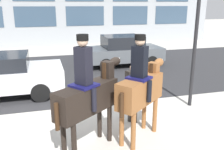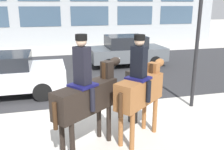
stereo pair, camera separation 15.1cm
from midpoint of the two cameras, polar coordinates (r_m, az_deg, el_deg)
The scene contains 8 objects.
ground_plane at distance 7.69m, azimuth -2.70°, elevation -8.27°, with size 80.00×80.00×0.00m, color beige.
road_surface at distance 12.13m, azimuth -7.12°, elevation 0.76°, with size 25.31×8.50×0.01m.
mounted_horse_lead at distance 5.36m, azimuth -4.90°, elevation -4.38°, with size 1.75×1.43×2.58m.
mounted_horse_companion at distance 5.81m, azimuth 7.27°, elevation -2.88°, with size 1.63×1.39×2.52m.
pedestrian_bystander at distance 6.68m, azimuth 5.55°, elevation -3.25°, with size 0.69×0.80×1.65m.
street_car_near_lane at distance 9.56m, azimuth -23.32°, elevation 0.19°, with size 4.25×2.07×1.48m.
street_car_far_lane at distance 13.20m, azimuth 3.71°, elevation 5.61°, with size 3.91×2.01×1.57m.
traffic_light at distance 7.87m, azimuth 20.11°, elevation 13.79°, with size 0.24×0.29×4.50m.
Camera 2 is at (-1.27, -6.91, 3.15)m, focal length 40.00 mm.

